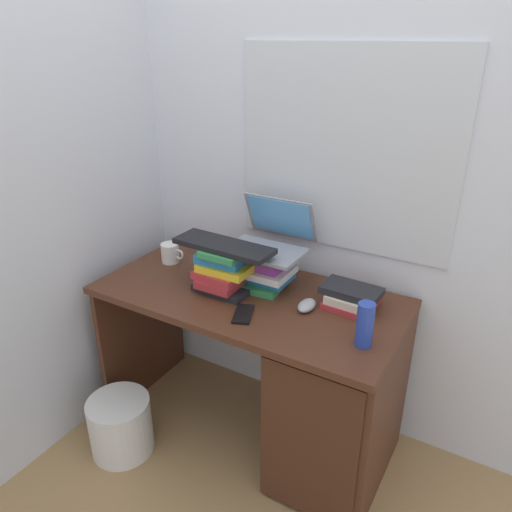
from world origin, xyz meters
TOP-DOWN VIEW (x-y plane):
  - ground_plane at (0.00, 0.00)m, footprint 6.00×6.00m
  - wall_back at (0.00, 0.35)m, footprint 6.00×0.06m
  - wall_left at (-0.74, 0.00)m, footprint 0.05×6.00m
  - desk at (0.31, -0.02)m, footprint 1.26×0.61m
  - book_stack_tall at (0.02, 0.09)m, footprint 0.23×0.20m
  - book_stack_keyboard_riser at (-0.10, -0.02)m, footprint 0.24×0.20m
  - book_stack_side at (0.40, 0.12)m, footprint 0.23×0.20m
  - laptop at (0.02, 0.15)m, footprint 0.32×0.29m
  - keyboard at (-0.10, -0.02)m, footprint 0.42×0.15m
  - computer_mouse at (0.26, 0.01)m, footprint 0.06×0.10m
  - mug at (-0.47, 0.08)m, footprint 0.12×0.08m
  - water_bottle at (0.53, -0.11)m, footprint 0.06×0.06m
  - cell_phone at (0.07, -0.15)m, footprint 0.11×0.15m
  - wastebasket at (-0.43, -0.39)m, footprint 0.27×0.27m

SIDE VIEW (x-z plane):
  - ground_plane at x=0.00m, z-range 0.00..0.00m
  - wastebasket at x=-0.43m, z-range 0.00..0.26m
  - desk at x=0.31m, z-range 0.03..0.76m
  - cell_phone at x=0.07m, z-range 0.73..0.74m
  - computer_mouse at x=0.26m, z-range 0.73..0.76m
  - book_stack_side at x=0.40m, z-range 0.72..0.81m
  - mug at x=-0.47m, z-range 0.73..0.82m
  - book_stack_tall at x=0.02m, z-range 0.72..0.87m
  - water_bottle at x=0.53m, z-range 0.73..0.89m
  - book_stack_keyboard_riser at x=-0.10m, z-range 0.72..0.91m
  - keyboard at x=-0.10m, z-range 0.91..0.94m
  - laptop at x=0.02m, z-range 0.82..1.03m
  - wall_back at x=0.00m, z-range 0.00..2.60m
  - wall_left at x=-0.74m, z-range 0.00..2.60m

